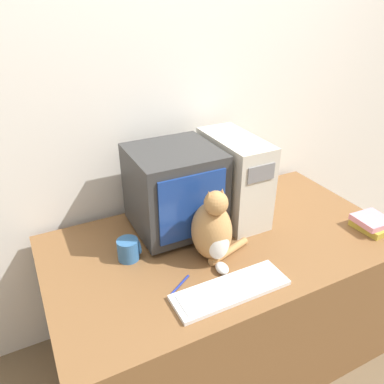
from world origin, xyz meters
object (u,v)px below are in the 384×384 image
object	(u,v)px
crt_monitor	(175,190)
pen	(179,286)
cat	(213,230)
mug	(129,249)
book_stack	(372,223)
computer_tower	(234,178)
keyboard	(231,290)

from	to	relation	value
crt_monitor	pen	size ratio (longest dim) A/B	3.25
cat	mug	size ratio (longest dim) A/B	3.52
crt_monitor	book_stack	world-z (taller)	crt_monitor
book_stack	mug	distance (m)	1.20
cat	computer_tower	bearing A→B (deg)	50.59
keyboard	cat	world-z (taller)	cat
mug	book_stack	bearing A→B (deg)	-15.39
crt_monitor	mug	distance (m)	0.35
computer_tower	mug	distance (m)	0.64
book_stack	computer_tower	bearing A→B (deg)	142.01
crt_monitor	book_stack	xyz separation A→B (m)	(0.87, -0.45, -0.19)
cat	book_stack	xyz separation A→B (m)	(0.82, -0.16, -0.11)
mug	pen	bearing A→B (deg)	-65.88
pen	book_stack	bearing A→B (deg)	-2.89
book_stack	mug	xyz separation A→B (m)	(-1.15, 0.32, 0.02)
keyboard	mug	world-z (taller)	mug
crt_monitor	computer_tower	xyz separation A→B (m)	(0.32, -0.02, -0.00)
keyboard	computer_tower	bearing A→B (deg)	57.54
computer_tower	book_stack	bearing A→B (deg)	-37.99
cat	pen	world-z (taller)	cat
computer_tower	pen	size ratio (longest dim) A/B	3.38
book_stack	crt_monitor	bearing A→B (deg)	152.94
keyboard	book_stack	size ratio (longest dim) A/B	2.75
crt_monitor	pen	xyz separation A→B (m)	(-0.16, -0.39, -0.21)
crt_monitor	keyboard	bearing A→B (deg)	-89.18
crt_monitor	keyboard	size ratio (longest dim) A/B	0.88
cat	mug	world-z (taller)	cat
keyboard	cat	bearing A→B (deg)	79.03
crt_monitor	mug	xyz separation A→B (m)	(-0.28, -0.13, -0.17)
crt_monitor	book_stack	distance (m)	1.00
crt_monitor	mug	world-z (taller)	crt_monitor
crt_monitor	cat	xyz separation A→B (m)	(0.05, -0.28, -0.07)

